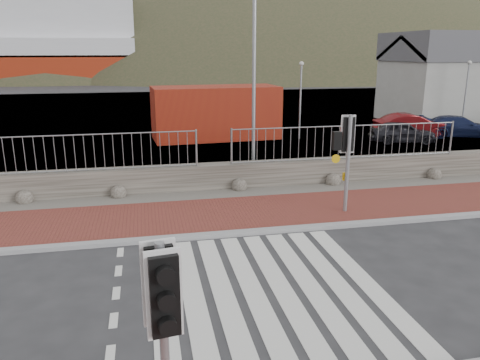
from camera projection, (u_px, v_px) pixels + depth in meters
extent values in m
plane|color=#28282B|center=(268.00, 290.00, 9.46)|extent=(220.00, 220.00, 0.00)
cube|color=maroon|center=(228.00, 215.00, 13.70)|extent=(40.00, 3.00, 0.08)
cube|color=gray|center=(238.00, 233.00, 12.28)|extent=(40.00, 0.25, 0.12)
cube|color=silver|center=(163.00, 301.00, 9.05)|extent=(0.42, 5.60, 0.01)
cube|color=silver|center=(194.00, 298.00, 9.17)|extent=(0.42, 5.60, 0.01)
cube|color=silver|center=(224.00, 295.00, 9.28)|extent=(0.42, 5.60, 0.01)
cube|color=silver|center=(253.00, 292.00, 9.40)|extent=(0.42, 5.60, 0.01)
cube|color=silver|center=(282.00, 289.00, 9.52)|extent=(0.42, 5.60, 0.01)
cube|color=silver|center=(310.00, 286.00, 9.63)|extent=(0.42, 5.60, 0.01)
cube|color=silver|center=(337.00, 283.00, 9.75)|extent=(0.42, 5.60, 0.01)
cube|color=silver|center=(364.00, 280.00, 9.87)|extent=(0.42, 5.60, 0.01)
cube|color=#59544C|center=(218.00, 195.00, 15.59)|extent=(40.00, 1.50, 0.06)
cube|color=#443F38|center=(214.00, 177.00, 16.23)|extent=(40.00, 0.60, 0.90)
cylinder|color=gray|center=(63.00, 135.00, 14.71)|extent=(8.40, 0.04, 0.04)
cylinder|color=gray|center=(196.00, 149.00, 15.69)|extent=(0.07, 0.07, 1.20)
cylinder|color=gray|center=(348.00, 126.00, 16.57)|extent=(8.40, 0.04, 0.04)
cylinder|color=gray|center=(231.00, 147.00, 15.92)|extent=(0.07, 0.07, 1.20)
cylinder|color=gray|center=(451.00, 138.00, 17.55)|extent=(0.07, 0.07, 1.20)
cube|color=#4C4C4F|center=(174.00, 114.00, 35.79)|extent=(120.00, 40.00, 0.50)
cube|color=#3F4C54|center=(158.00, 83.00, 68.81)|extent=(220.00, 50.00, 0.05)
cube|color=silver|center=(28.00, 19.00, 67.62)|extent=(30.00, 12.00, 6.00)
cube|color=#9E9E99|center=(479.00, 91.00, 31.58)|extent=(12.00, 6.00, 4.00)
ellipsoid|color=#2F3620|center=(83.00, 176.00, 94.86)|extent=(106.40, 68.40, 76.00)
ellipsoid|color=#2F3620|center=(294.00, 191.00, 105.20)|extent=(140.00, 90.00, 100.00)
ellipsoid|color=#2F3620|center=(474.00, 156.00, 112.32)|extent=(112.00, 72.00, 80.00)
cylinder|color=gray|center=(165.00, 354.00, 5.30)|extent=(0.11, 0.11, 2.74)
cube|color=black|center=(162.00, 288.00, 5.08)|extent=(0.42, 0.29, 1.03)
sphere|color=#0CE53F|center=(163.00, 312.00, 5.16)|extent=(0.15, 0.15, 0.15)
cylinder|color=gray|center=(348.00, 165.00, 13.54)|extent=(0.12, 0.12, 2.94)
cube|color=#C4940B|center=(347.00, 178.00, 13.64)|extent=(0.15, 0.09, 0.23)
cube|color=black|center=(350.00, 135.00, 13.30)|extent=(0.43, 0.27, 1.10)
sphere|color=#0CE53F|center=(349.00, 146.00, 13.39)|extent=(0.16, 0.16, 0.16)
cube|color=black|center=(337.00, 141.00, 13.29)|extent=(0.24, 0.18, 0.53)
cylinder|color=gray|center=(254.00, 79.00, 16.42)|extent=(0.13, 0.13, 7.40)
cube|color=maroon|center=(216.00, 113.00, 25.48)|extent=(6.92, 3.28, 2.81)
imported|color=black|center=(402.00, 132.00, 24.35)|extent=(3.56, 2.07, 1.14)
imported|color=#530B0E|center=(411.00, 126.00, 25.92)|extent=(4.10, 1.82, 1.31)
imported|color=#131A3B|center=(459.00, 126.00, 26.02)|extent=(4.33, 2.71, 1.17)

